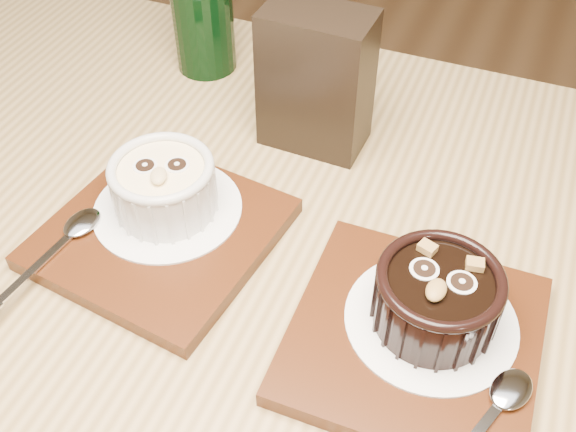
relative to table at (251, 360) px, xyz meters
name	(u,v)px	position (x,y,z in m)	size (l,w,h in m)	color
table	(251,360)	(0.00, 0.00, 0.00)	(1.21, 0.82, 0.75)	olive
tray_left	(161,233)	(-0.10, 0.03, 0.10)	(0.18, 0.18, 0.01)	#461F0B
doily_left	(168,208)	(-0.10, 0.05, 0.11)	(0.13, 0.13, 0.00)	white
ramekin_white	(164,185)	(-0.10, 0.05, 0.14)	(0.09, 0.09, 0.05)	silver
spoon_left	(53,249)	(-0.16, -0.03, 0.11)	(0.03, 0.13, 0.01)	silver
tray_right	(414,339)	(0.13, 0.01, 0.10)	(0.18, 0.18, 0.01)	#461F0B
doily_right	(431,320)	(0.14, 0.02, 0.11)	(0.13, 0.13, 0.00)	white
ramekin_dark	(437,296)	(0.14, 0.02, 0.14)	(0.09, 0.09, 0.06)	black
spoon_right	(484,424)	(0.20, -0.05, 0.11)	(0.03, 0.13, 0.01)	silver
condiment_stand	(316,80)	(-0.02, 0.21, 0.16)	(0.10, 0.06, 0.14)	black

